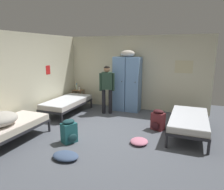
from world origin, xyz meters
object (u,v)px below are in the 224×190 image
(clothes_pile_denim, at_px, (66,156))
(backpack_maroon, at_px, (158,120))
(backpack_teal, at_px, (69,132))
(bed_left_rear, at_px, (67,102))
(bed_left_front, at_px, (7,128))
(person_traveler, at_px, (107,85))
(locker_bank, at_px, (127,83))
(shelf_unit, at_px, (78,96))
(water_bottle, at_px, (77,87))
(bed_right, at_px, (189,120))
(clothes_pile_pink, at_px, (139,141))
(lotion_bottle, at_px, (79,88))

(clothes_pile_denim, bearing_deg, backpack_maroon, 56.74)
(backpack_teal, bearing_deg, bed_left_rear, 124.55)
(bed_left_front, bearing_deg, person_traveler, 67.18)
(locker_bank, xyz_separation_m, person_traveler, (-0.50, -0.61, -0.02))
(shelf_unit, distance_m, water_bottle, 0.34)
(water_bottle, distance_m, clothes_pile_denim, 4.19)
(bed_left_rear, bearing_deg, bed_right, -5.61)
(locker_bank, bearing_deg, person_traveler, -129.06)
(water_bottle, xyz_separation_m, backpack_teal, (1.60, -3.01, -0.42))
(person_traveler, height_order, water_bottle, person_traveler)
(clothes_pile_denim, bearing_deg, shelf_unit, 116.90)
(shelf_unit, bearing_deg, clothes_pile_pink, -39.22)
(bed_left_rear, xyz_separation_m, clothes_pile_pink, (2.78, -1.33, -0.33))
(shelf_unit, bearing_deg, clothes_pile_denim, -63.10)
(shelf_unit, height_order, person_traveler, person_traveler)
(shelf_unit, relative_size, clothes_pile_pink, 1.33)
(bed_right, bearing_deg, locker_bank, 144.38)
(water_bottle, relative_size, clothes_pile_pink, 0.56)
(bed_right, bearing_deg, lotion_bottle, 159.57)
(shelf_unit, xyz_separation_m, backpack_maroon, (3.28, -1.47, -0.09))
(person_traveler, relative_size, clothes_pile_denim, 2.93)
(bed_right, bearing_deg, shelf_unit, 159.39)
(lotion_bottle, bearing_deg, bed_right, -20.43)
(backpack_maroon, bearing_deg, bed_left_rear, 174.01)
(clothes_pile_pink, bearing_deg, lotion_bottle, 140.58)
(person_traveler, relative_size, clothes_pile_pink, 3.69)
(bed_left_front, bearing_deg, bed_right, 28.14)
(bed_left_front, relative_size, backpack_maroon, 3.45)
(bed_left_front, distance_m, clothes_pile_pink, 3.00)
(bed_right, distance_m, lotion_bottle, 4.26)
(shelf_unit, bearing_deg, locker_bank, -0.99)
(bed_left_front, bearing_deg, shelf_unit, 94.02)
(water_bottle, bearing_deg, person_traveler, -23.30)
(backpack_maroon, bearing_deg, shelf_unit, 155.91)
(bed_left_front, relative_size, water_bottle, 7.89)
(clothes_pile_pink, bearing_deg, backpack_teal, -161.26)
(locker_bank, relative_size, backpack_maroon, 3.76)
(person_traveler, height_order, clothes_pile_pink, person_traveler)
(shelf_unit, height_order, backpack_teal, shelf_unit)
(shelf_unit, bearing_deg, bed_right, -20.61)
(bed_left_rear, xyz_separation_m, person_traveler, (1.22, 0.50, 0.57))
(water_bottle, bearing_deg, lotion_bottle, -21.80)
(backpack_teal, bearing_deg, backpack_maroon, 40.78)
(lotion_bottle, height_order, backpack_teal, lotion_bottle)
(bed_left_rear, xyz_separation_m, backpack_maroon, (3.03, -0.32, -0.12))
(person_traveler, height_order, lotion_bottle, person_traveler)
(backpack_teal, height_order, clothes_pile_denim, backpack_teal)
(person_traveler, xyz_separation_m, lotion_bottle, (-1.40, 0.61, -0.31))
(bed_right, height_order, person_traveler, person_traveler)
(backpack_teal, height_order, clothes_pile_pink, backpack_teal)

